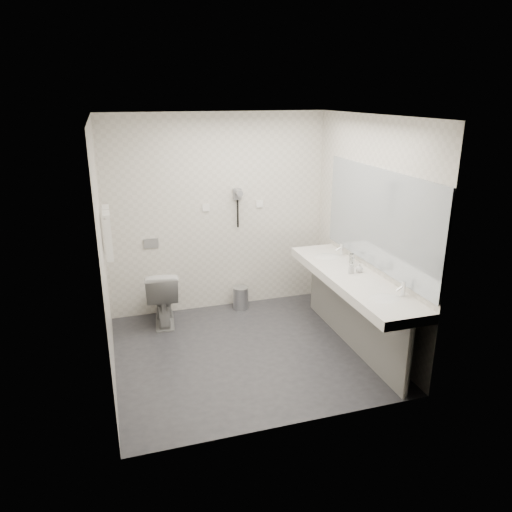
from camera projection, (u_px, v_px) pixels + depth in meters
name	position (u px, v px, depth m)	size (l,w,h in m)	color
floor	(247.00, 352.00, 5.35)	(2.80, 2.80, 0.00)	#2D2D33
ceiling	(245.00, 116.00, 4.55)	(2.80, 2.80, 0.00)	white
wall_back	(218.00, 214.00, 6.12)	(2.80, 2.80, 0.00)	silver
wall_front	(293.00, 290.00, 3.77)	(2.80, 2.80, 0.00)	silver
wall_left	(103.00, 256.00, 4.55)	(2.60, 2.60, 0.00)	silver
wall_right	(368.00, 232.00, 5.34)	(2.60, 2.60, 0.00)	silver
vanity_counter	(352.00, 279.00, 5.22)	(0.55, 2.20, 0.10)	white
vanity_panel	(352.00, 315.00, 5.37)	(0.03, 2.15, 0.75)	gray
vanity_post_near	(409.00, 362.00, 4.43)	(0.06, 0.06, 0.75)	silver
vanity_post_far	(316.00, 281.00, 6.32)	(0.06, 0.06, 0.75)	silver
mirror	(378.00, 219.00, 5.09)	(0.02, 2.20, 1.05)	#B2BCC6
basin_near	(385.00, 300.00, 4.62)	(0.40, 0.31, 0.05)	white
basin_far	(326.00, 258.00, 5.80)	(0.40, 0.31, 0.05)	white
faucet_near	(403.00, 289.00, 4.65)	(0.04, 0.04, 0.15)	silver
faucet_far	(342.00, 249.00, 5.83)	(0.04, 0.04, 0.15)	silver
soap_bottle_a	(351.00, 269.00, 5.24)	(0.05, 0.05, 0.10)	silver
soap_bottle_b	(359.00, 268.00, 5.27)	(0.08, 0.08, 0.10)	silver
soap_bottle_c	(350.00, 269.00, 5.23)	(0.04, 0.04, 0.11)	silver
glass_left	(352.00, 262.00, 5.45)	(0.05, 0.05, 0.10)	silver
glass_right	(352.00, 258.00, 5.57)	(0.06, 0.06, 0.11)	silver
toilet	(163.00, 296.00, 5.93)	(0.39, 0.69, 0.70)	white
flush_plate	(151.00, 243.00, 5.97)	(0.18, 0.02, 0.12)	#B2B5BA
pedal_bin	(241.00, 298.00, 6.38)	(0.20, 0.20, 0.28)	#B2B5BA
bin_lid	(241.00, 288.00, 6.33)	(0.20, 0.20, 0.01)	#B2B5BA
towel_rail	(105.00, 212.00, 4.97)	(0.02, 0.02, 0.62)	silver
towel_near	(108.00, 236.00, 4.92)	(0.07, 0.24, 0.48)	white
towel_far	(108.00, 229.00, 5.17)	(0.07, 0.24, 0.48)	white
dryer_cradle	(237.00, 194.00, 6.09)	(0.10, 0.04, 0.14)	gray
dryer_barrel	(239.00, 193.00, 6.01)	(0.08, 0.08, 0.14)	gray
dryer_cord	(238.00, 214.00, 6.15)	(0.02, 0.02, 0.35)	black
switch_plate_a	(206.00, 208.00, 6.04)	(0.09, 0.02, 0.09)	white
switch_plate_b	(260.00, 204.00, 6.23)	(0.09, 0.02, 0.09)	white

